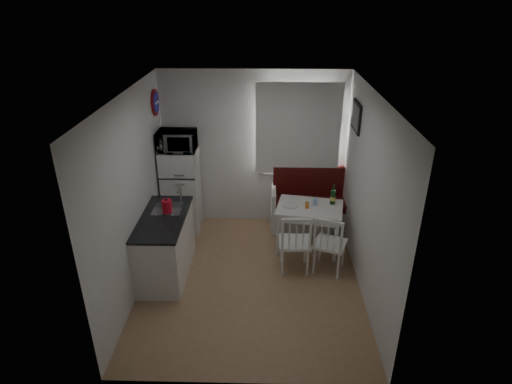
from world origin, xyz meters
TOP-DOWN VIEW (x-y plane):
  - floor at (0.00, 0.00)m, footprint 3.00×3.50m
  - ceiling at (0.00, 0.00)m, footprint 3.00×3.50m
  - wall_back at (0.00, 1.75)m, footprint 3.00×0.02m
  - wall_front at (0.00, -1.75)m, footprint 3.00×0.02m
  - wall_left at (-1.50, 0.00)m, footprint 0.02×3.50m
  - wall_right at (1.50, 0.00)m, footprint 0.02×3.50m
  - window at (0.70, 1.72)m, footprint 1.22×0.06m
  - curtain at (0.70, 1.65)m, footprint 1.35×0.02m
  - kitchen_counter at (-1.20, 0.16)m, footprint 0.62×1.32m
  - wall_sign at (-1.47, 1.45)m, footprint 0.03×0.40m
  - picture_frame at (1.48, 1.10)m, footprint 0.04×0.52m
  - bench at (1.01, 1.51)m, footprint 1.45×0.56m
  - dining_table at (0.87, 0.84)m, footprint 1.08×0.85m
  - chair_left at (0.62, 0.18)m, footprint 0.45×0.43m
  - chair_right at (1.12, 0.18)m, footprint 0.54×0.54m
  - fridge at (-1.18, 1.40)m, footprint 0.57×0.57m
  - microwave at (-1.18, 1.35)m, footprint 0.58×0.39m
  - kettle at (-1.15, 0.26)m, footprint 0.17×0.17m
  - wine_bottle at (1.22, 0.94)m, footprint 0.08×0.08m
  - drinking_glass_orange at (0.82, 0.79)m, footprint 0.06×0.06m
  - drinking_glass_blue at (0.95, 0.89)m, footprint 0.06×0.06m
  - plate at (0.57, 0.86)m, footprint 0.23×0.23m

SIDE VIEW (x-z plane):
  - floor at x=0.00m, z-range -0.01..0.01m
  - bench at x=1.01m, z-range -0.17..0.86m
  - kitchen_counter at x=-1.20m, z-range -0.12..1.04m
  - chair_right at x=1.12m, z-range 0.32..0.80m
  - chair_left at x=0.62m, z-range 0.33..0.83m
  - dining_table at x=0.87m, z-range 0.28..1.01m
  - fridge at x=-1.18m, z-range 0.00..1.42m
  - plate at x=0.57m, z-range 0.73..0.75m
  - drinking_glass_orange at x=0.82m, z-range 0.73..0.82m
  - drinking_glass_blue at x=0.95m, z-range 0.73..0.84m
  - wine_bottle at x=1.22m, z-range 0.73..1.05m
  - kettle at x=-1.15m, z-range 0.90..1.12m
  - wall_back at x=0.00m, z-range 0.00..2.60m
  - wall_front at x=0.00m, z-range 0.00..2.60m
  - wall_left at x=-1.50m, z-range 0.00..2.60m
  - wall_right at x=1.50m, z-range 0.00..2.60m
  - microwave at x=-1.18m, z-range 1.42..1.74m
  - window at x=0.70m, z-range 0.89..2.36m
  - curtain at x=0.70m, z-range 0.93..2.42m
  - picture_frame at x=1.48m, z-range 1.84..2.26m
  - wall_sign at x=-1.47m, z-range 1.95..2.35m
  - ceiling at x=0.00m, z-range 2.59..2.61m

